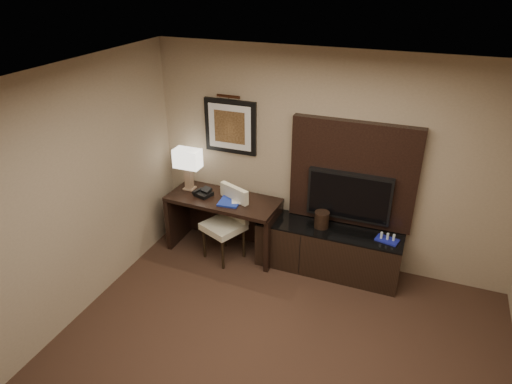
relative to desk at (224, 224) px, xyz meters
The scene contains 16 objects.
ceiling 3.40m from the desk, 59.23° to the right, with size 4.50×5.00×0.01m, color silver.
wall_back 1.64m from the desk, 15.29° to the left, with size 4.50×0.01×2.70m, color gray.
wall_left 2.55m from the desk, 114.29° to the right, with size 0.01×5.00×2.70m, color gray.
desk is the anchor object (origin of this frame).
credenza 1.41m from the desk, ahead, with size 1.77×0.49×0.61m, color black.
tv_wall_panel 1.83m from the desk, 10.40° to the left, with size 1.50×0.12×1.30m, color black.
tv 1.71m from the desk, ahead, with size 1.00×0.08×0.60m, color black.
artwork 1.30m from the desk, 93.51° to the left, with size 0.70×0.04×0.70m, color black.
picture_light 1.68m from the desk, 93.97° to the left, with size 0.04×0.04×0.30m, color #402214.
desk_chair 0.21m from the desk, 66.99° to the right, with size 0.46×0.53×0.96m, color beige, non-canonical shape.
table_lamp 0.85m from the desk, behind, with size 0.33×0.19×0.53m, color #95785D, non-canonical shape.
desk_phone 0.52m from the desk, behind, with size 0.20×0.18×0.10m, color black, non-canonical shape.
blue_folder 0.42m from the desk, 17.51° to the right, with size 0.26×0.35×0.02m, color navy.
book 0.53m from the desk, 13.40° to the right, with size 0.18×0.02×0.24m, color tan.
ice_bucket 1.34m from the desk, ahead, with size 0.18×0.18×0.20m, color black.
minibar_tray 2.11m from the desk, ahead, with size 0.26×0.16×0.09m, color navy, non-canonical shape.
Camera 1 is at (1.03, -2.57, 3.53)m, focal length 32.00 mm.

